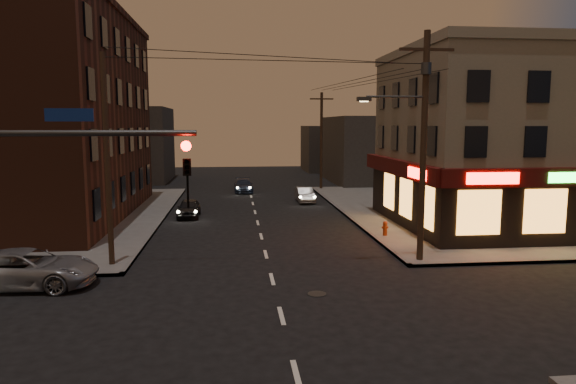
{
  "coord_description": "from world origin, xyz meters",
  "views": [
    {
      "loc": [
        -1.49,
        -15.92,
        6.16
      ],
      "look_at": [
        0.91,
        6.49,
        3.2
      ],
      "focal_mm": 32.0,
      "sensor_mm": 36.0,
      "label": 1
    }
  ],
  "objects": [
    {
      "name": "ground",
      "position": [
        0.0,
        0.0,
        0.0
      ],
      "size": [
        120.0,
        120.0,
        0.0
      ],
      "primitive_type": "plane",
      "color": "black",
      "rests_on": "ground"
    },
    {
      "name": "sidewalk_ne",
      "position": [
        18.0,
        19.0,
        0.07
      ],
      "size": [
        24.0,
        28.0,
        0.15
      ],
      "primitive_type": "cube",
      "color": "#514F4C",
      "rests_on": "ground"
    },
    {
      "name": "pizza_building",
      "position": [
        15.93,
        13.43,
        5.35
      ],
      "size": [
        15.85,
        12.85,
        10.5
      ],
      "color": "gray",
      "rests_on": "sidewalk_ne"
    },
    {
      "name": "brick_apartment",
      "position": [
        -14.5,
        19.0,
        6.65
      ],
      "size": [
        12.0,
        20.0,
        13.0
      ],
      "primitive_type": "cube",
      "color": "#472316",
      "rests_on": "sidewalk_nw"
    },
    {
      "name": "bg_building_ne_a",
      "position": [
        14.0,
        38.0,
        3.5
      ],
      "size": [
        10.0,
        12.0,
        7.0
      ],
      "primitive_type": "cube",
      "color": "#3F3D3A",
      "rests_on": "ground"
    },
    {
      "name": "bg_building_nw",
      "position": [
        -13.0,
        42.0,
        4.0
      ],
      "size": [
        9.0,
        10.0,
        8.0
      ],
      "primitive_type": "cube",
      "color": "#3F3D3A",
      "rests_on": "ground"
    },
    {
      "name": "bg_building_ne_b",
      "position": [
        12.0,
        52.0,
        3.0
      ],
      "size": [
        8.0,
        8.0,
        6.0
      ],
      "primitive_type": "cube",
      "color": "#3F3D3A",
      "rests_on": "ground"
    },
    {
      "name": "utility_pole_main",
      "position": [
        6.68,
        5.8,
        5.76
      ],
      "size": [
        4.2,
        0.44,
        10.0
      ],
      "color": "#382619",
      "rests_on": "sidewalk_ne"
    },
    {
      "name": "utility_pole_far",
      "position": [
        6.8,
        32.0,
        4.65
      ],
      "size": [
        0.26,
        0.26,
        9.0
      ],
      "primitive_type": "cylinder",
      "color": "#382619",
      "rests_on": "sidewalk_ne"
    },
    {
      "name": "utility_pole_west",
      "position": [
        -6.8,
        6.5,
        4.65
      ],
      "size": [
        0.24,
        0.24,
        9.0
      ],
      "primitive_type": "cylinder",
      "color": "#382619",
      "rests_on": "sidewalk_nw"
    },
    {
      "name": "traffic_signal",
      "position": [
        -5.57,
        -5.6,
        4.16
      ],
      "size": [
        4.49,
        0.32,
        6.47
      ],
      "color": "#333538",
      "rests_on": "ground"
    },
    {
      "name": "suv_cross",
      "position": [
        -9.38,
        4.0,
        0.72
      ],
      "size": [
        5.34,
        2.69,
        1.45
      ],
      "primitive_type": "imported",
      "rotation": [
        0.0,
        0.0,
        1.52
      ],
      "color": "gray",
      "rests_on": "ground"
    },
    {
      "name": "sedan_near",
      "position": [
        -4.5,
        18.57,
        0.6
      ],
      "size": [
        1.45,
        3.53,
        1.2
      ],
      "primitive_type": "imported",
      "rotation": [
        0.0,
        0.0,
        -0.01
      ],
      "color": "black",
      "rests_on": "ground"
    },
    {
      "name": "sedan_mid",
      "position": [
        4.18,
        24.42,
        0.59
      ],
      "size": [
        1.3,
        3.59,
        1.18
      ],
      "primitive_type": "imported",
      "rotation": [
        0.0,
        0.0,
        0.02
      ],
      "color": "slate",
      "rests_on": "ground"
    },
    {
      "name": "sedan_far",
      "position": [
        -0.59,
        31.15,
        0.6
      ],
      "size": [
        1.74,
        4.15,
        1.2
      ],
      "primitive_type": "imported",
      "rotation": [
        0.0,
        0.0,
        0.01
      ],
      "color": "#1A2234",
      "rests_on": "ground"
    },
    {
      "name": "fire_hydrant",
      "position": [
        6.72,
        10.87,
        0.58
      ],
      "size": [
        0.35,
        0.35,
        0.8
      ],
      "rotation": [
        0.0,
        0.0,
        0.08
      ],
      "color": "maroon",
      "rests_on": "sidewalk_ne"
    }
  ]
}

